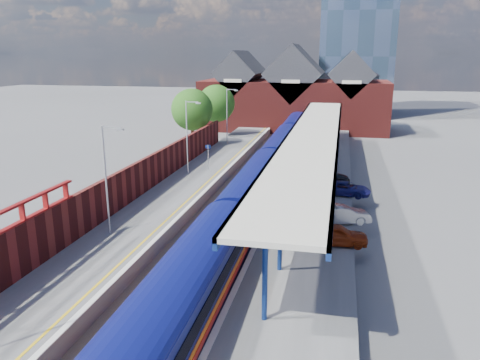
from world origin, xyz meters
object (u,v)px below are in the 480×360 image
object	(u,v)px
parked_car_silver	(342,214)
lamp_post_d	(228,113)
parked_car_red	(336,235)
parked_car_dark	(322,176)
train	(271,164)
parked_car_blue	(346,189)
platform_sign	(208,153)
lamp_post_b	(107,173)
lamp_post_c	(188,133)

from	to	relation	value
parked_car_silver	lamp_post_d	bearing A→B (deg)	10.04
parked_car_red	parked_car_dark	size ratio (longest dim) A/B	0.78
parked_car_red	parked_car_dark	bearing A→B (deg)	0.90
parked_car_silver	parked_car_dark	size ratio (longest dim) A/B	0.79
train	parked_car_blue	size ratio (longest dim) A/B	16.41
train	parked_car_red	size ratio (longest dim) A/B	17.47
parked_car_blue	platform_sign	bearing A→B (deg)	76.01
lamp_post_d	parked_car_red	size ratio (longest dim) A/B	1.85
lamp_post_d	parked_car_red	xyz separation A→B (m)	(14.28, -30.87, -3.35)
lamp_post_d	lamp_post_b	bearing A→B (deg)	-90.00
train	lamp_post_d	xyz separation A→B (m)	(-7.86, 15.05, 2.87)
lamp_post_c	parked_car_silver	bearing A→B (deg)	-37.02
platform_sign	parked_car_dark	distance (m)	11.92
parked_car_silver	lamp_post_c	bearing A→B (deg)	34.63
parked_car_dark	parked_car_blue	world-z (taller)	parked_car_dark
parked_car_silver	parked_car_blue	xyz separation A→B (m)	(0.27, 6.82, -0.07)
lamp_post_d	parked_car_silver	xyz separation A→B (m)	(14.59, -27.00, -3.36)
platform_sign	parked_car_blue	world-z (taller)	platform_sign
train	lamp_post_b	distance (m)	18.90
lamp_post_b	platform_sign	world-z (taller)	lamp_post_b
lamp_post_b	parked_car_blue	size ratio (longest dim) A/B	1.74
lamp_post_d	platform_sign	size ratio (longest dim) A/B	2.80
lamp_post_b	parked_car_red	xyz separation A→B (m)	(14.28, 1.13, -3.35)
lamp_post_c	platform_sign	distance (m)	3.34
lamp_post_c	parked_car_silver	xyz separation A→B (m)	(14.59, -11.00, -3.36)
lamp_post_b	platform_sign	distance (m)	18.20
parked_car_red	parked_car_blue	distance (m)	10.70
lamp_post_c	platform_sign	size ratio (longest dim) A/B	2.80
platform_sign	train	bearing A→B (deg)	-9.16
lamp_post_d	parked_car_silver	size ratio (longest dim) A/B	1.83
lamp_post_c	lamp_post_d	xyz separation A→B (m)	(0.00, 16.00, 0.00)
train	parked_car_red	xyz separation A→B (m)	(6.43, -15.82, -0.48)
lamp_post_c	parked_car_dark	world-z (taller)	lamp_post_c
train	parked_car_dark	world-z (taller)	train
lamp_post_d	parked_car_red	distance (m)	34.18
lamp_post_b	lamp_post_c	size ratio (longest dim) A/B	1.00
train	parked_car_silver	distance (m)	13.73
lamp_post_b	parked_car_dark	size ratio (longest dim) A/B	1.45
platform_sign	parked_car_dark	bearing A→B (deg)	-15.33
lamp_post_c	platform_sign	bearing A→B (deg)	55.74
lamp_post_b	lamp_post_d	bearing A→B (deg)	90.00
platform_sign	parked_car_red	world-z (taller)	platform_sign
lamp_post_c	lamp_post_d	bearing A→B (deg)	90.00
platform_sign	parked_car_blue	xyz separation A→B (m)	(13.50, -6.18, -1.13)
lamp_post_d	train	bearing A→B (deg)	-62.43
lamp_post_b	parked_car_silver	world-z (taller)	lamp_post_b
platform_sign	parked_car_silver	bearing A→B (deg)	-44.51
train	parked_car_red	world-z (taller)	train
parked_car_dark	train	bearing A→B (deg)	60.87
lamp_post_b	parked_car_red	distance (m)	14.72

